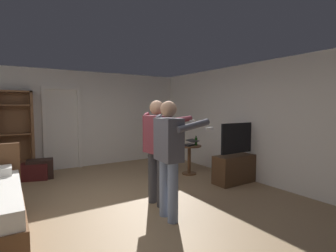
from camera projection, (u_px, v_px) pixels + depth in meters
name	position (u px, v px, depth m)	size (l,w,h in m)	color
ground_plane	(121.00, 209.00, 4.01)	(7.15, 7.15, 0.00)	#997A56
wall_back	(73.00, 119.00, 6.70)	(6.28, 0.12, 2.56)	silver
wall_right	(253.00, 122.00, 5.55)	(0.12, 6.74, 2.56)	silver
doorway_frame	(62.00, 122.00, 6.48)	(0.93, 0.08, 2.13)	white
bookshelf	(14.00, 131.00, 5.80)	(0.81, 0.32, 1.99)	brown
tv_flatscreen	(239.00, 165.00, 5.45)	(1.24, 0.40, 1.28)	#4C331E
side_table	(189.00, 155.00, 6.07)	(0.57, 0.57, 0.70)	brown
laptop	(190.00, 143.00, 6.00)	(0.42, 0.42, 0.15)	black
bottle_on_table	(196.00, 141.00, 6.05)	(0.06, 0.06, 0.22)	#194613
wooden_chair	(162.00, 154.00, 5.81)	(0.43, 0.43, 0.99)	#4C331E
person_blue_shirt	(169.00, 151.00, 3.60)	(0.69, 0.62, 1.71)	slate
person_striped_shirt	(157.00, 144.00, 4.15)	(0.77, 0.61, 1.73)	#333338
suitcase_dark	(35.00, 171.00, 5.62)	(0.56, 0.34, 0.37)	#4C1919
suitcase_small	(40.00, 169.00, 5.70)	(0.54, 0.36, 0.43)	black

